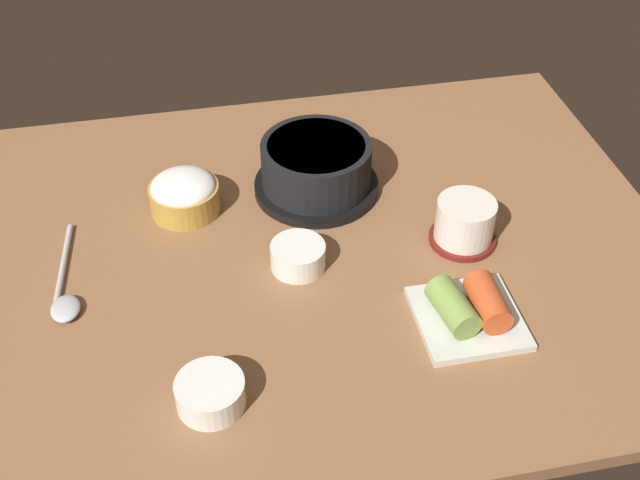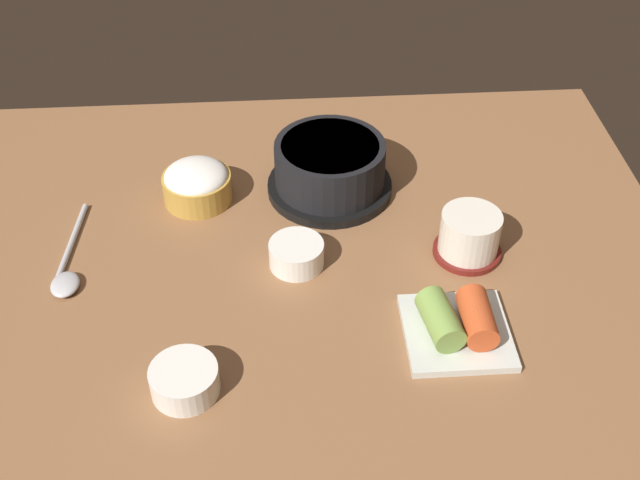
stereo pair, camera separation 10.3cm
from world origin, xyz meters
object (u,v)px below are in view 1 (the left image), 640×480
at_px(banchan_cup_center, 298,255).
at_px(kimchi_plate, 469,310).
at_px(side_bowl_near, 210,393).
at_px(spoon, 65,294).
at_px(stone_pot, 316,168).
at_px(tea_cup_with_saucer, 465,222).
at_px(rice_bowl, 184,193).

relative_size(banchan_cup_center, kimchi_plate, 0.58).
bearing_deg(banchan_cup_center, kimchi_plate, -36.76).
relative_size(side_bowl_near, spoon, 0.41).
bearing_deg(stone_pot, banchan_cup_center, -109.52).
height_order(banchan_cup_center, side_bowl_near, same).
distance_m(banchan_cup_center, spoon, 0.30).
bearing_deg(spoon, stone_pot, 23.81).
height_order(tea_cup_with_saucer, spoon, tea_cup_with_saucer).
relative_size(stone_pot, kimchi_plate, 1.45).
xyz_separation_m(tea_cup_with_saucer, kimchi_plate, (-0.04, -0.14, -0.01)).
relative_size(banchan_cup_center, side_bowl_near, 0.93).
distance_m(tea_cup_with_saucer, banchan_cup_center, 0.23).
bearing_deg(stone_pot, spoon, -156.19).
distance_m(rice_bowl, banchan_cup_center, 0.20).
bearing_deg(banchan_cup_center, stone_pot, 70.48).
bearing_deg(tea_cup_with_saucer, kimchi_plate, -106.54).
bearing_deg(kimchi_plate, rice_bowl, 138.25).
height_order(rice_bowl, kimchi_plate, rice_bowl).
height_order(rice_bowl, banchan_cup_center, rice_bowl).
relative_size(stone_pot, banchan_cup_center, 2.51).
distance_m(stone_pot, banchan_cup_center, 0.17).
xyz_separation_m(stone_pot, side_bowl_near, (-0.19, -0.35, -0.02)).
bearing_deg(banchan_cup_center, tea_cup_with_saucer, 1.34).
xyz_separation_m(banchan_cup_center, spoon, (-0.30, 0.00, -0.01)).
relative_size(rice_bowl, side_bowl_near, 1.27).
relative_size(tea_cup_with_saucer, spoon, 0.48).
relative_size(rice_bowl, spoon, 0.53).
distance_m(rice_bowl, kimchi_plate, 0.43).
relative_size(tea_cup_with_saucer, kimchi_plate, 0.72).
height_order(tea_cup_with_saucer, side_bowl_near, tea_cup_with_saucer).
relative_size(tea_cup_with_saucer, side_bowl_near, 1.17).
xyz_separation_m(rice_bowl, side_bowl_near, (0.00, -0.34, -0.01)).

